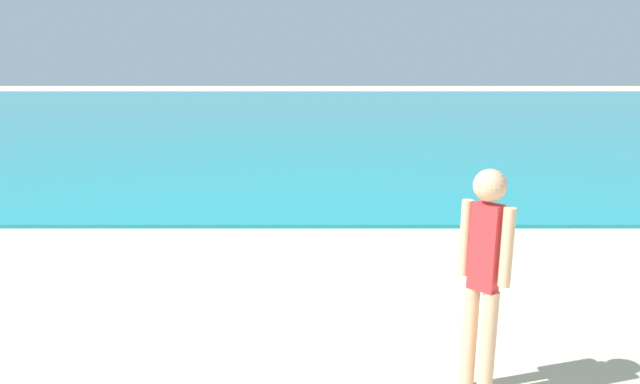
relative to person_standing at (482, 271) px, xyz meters
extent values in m
cube|color=teal|center=(-1.62, 34.17, -0.93)|extent=(160.00, 60.00, 0.06)
cylinder|color=#DDAD84|center=(0.05, -0.05, -0.55)|extent=(0.11, 0.11, 0.83)
cylinder|color=#DDAD84|center=(-0.05, 0.05, -0.55)|extent=(0.11, 0.11, 0.83)
cube|color=red|center=(0.00, 0.00, 0.18)|extent=(0.22, 0.22, 0.62)
sphere|color=#DDAD84|center=(0.00, 0.00, 0.62)|extent=(0.22, 0.22, 0.22)
cylinder|color=#DDAD84|center=(0.11, -0.11, 0.21)|extent=(0.08, 0.08, 0.55)
cylinder|color=#DDAD84|center=(-0.11, 0.11, 0.21)|extent=(0.08, 0.08, 0.55)
camera|label=1|loc=(-1.15, -3.41, 1.36)|focal=29.05mm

